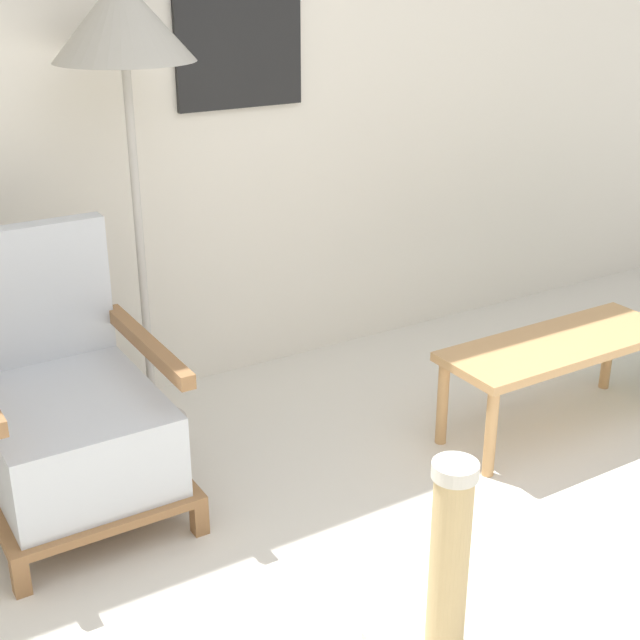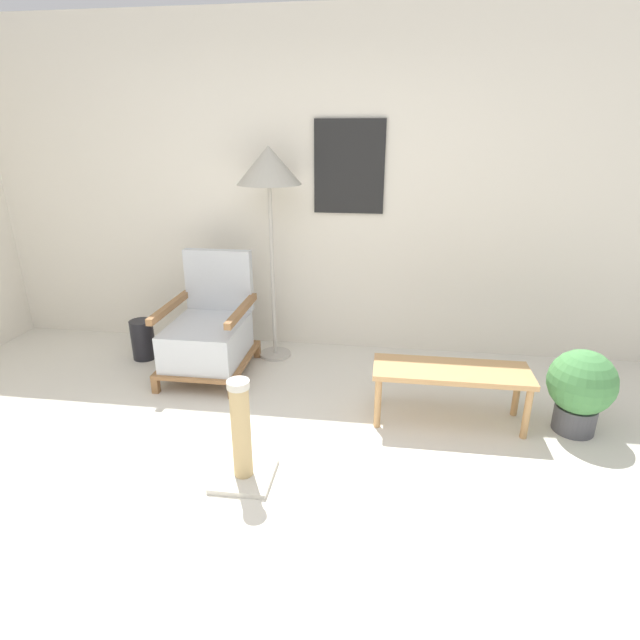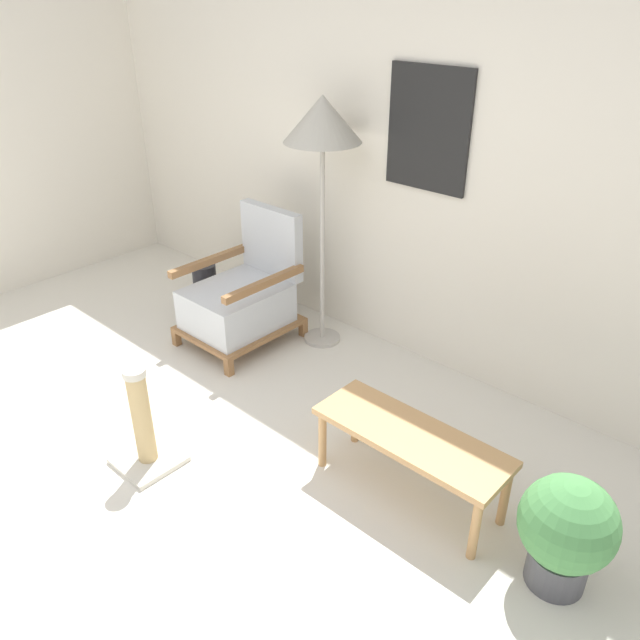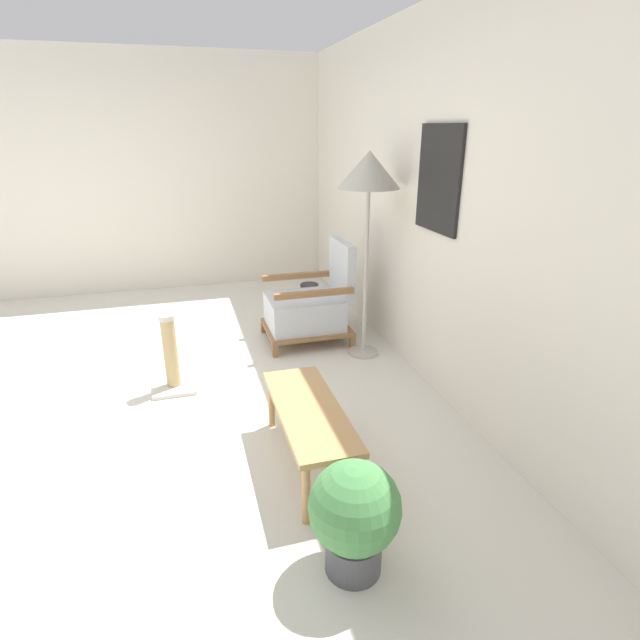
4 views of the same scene
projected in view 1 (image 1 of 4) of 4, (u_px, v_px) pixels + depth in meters
wall_back at (168, 71)px, 3.52m from camera, size 8.00×0.09×2.70m
armchair at (67, 417)px, 3.00m from camera, size 0.63×0.77×0.93m
floor_lamp at (123, 35)px, 3.05m from camera, size 0.50×0.50×1.72m
coffee_table at (559, 352)px, 3.49m from camera, size 1.00×0.36×0.38m
scratching_post at (447, 588)px, 2.36m from camera, size 0.32×0.32×0.61m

